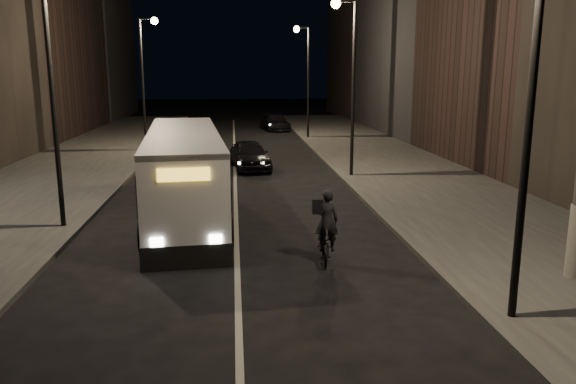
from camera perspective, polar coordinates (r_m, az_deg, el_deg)
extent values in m
plane|color=black|center=(15.13, -5.18, -7.50)|extent=(180.00, 180.00, 0.00)
cube|color=#343432|center=(29.92, 11.09, 2.36)|extent=(7.00, 70.00, 0.16)
cube|color=#343432|center=(29.91, -21.93, 1.69)|extent=(7.00, 70.00, 0.16)
cylinder|color=black|center=(11.72, 23.30, 6.66)|extent=(0.16, 0.16, 8.00)
cylinder|color=black|center=(26.86, 6.65, 10.16)|extent=(0.16, 0.16, 8.00)
cube|color=black|center=(26.92, 5.88, 18.71)|extent=(0.90, 0.08, 0.08)
sphere|color=#FFD18C|center=(26.83, 4.88, 18.54)|extent=(0.44, 0.44, 0.44)
cylinder|color=black|center=(42.63, 2.07, 10.98)|extent=(0.16, 0.16, 8.00)
cube|color=black|center=(42.67, 1.49, 16.36)|extent=(0.90, 0.08, 0.08)
sphere|color=#FFD18C|center=(42.61, 0.87, 16.23)|extent=(0.44, 0.44, 0.44)
cylinder|color=black|center=(19.10, -22.78, 8.49)|extent=(0.16, 0.16, 8.00)
cylinder|color=black|center=(36.68, -14.53, 10.40)|extent=(0.16, 0.16, 8.00)
cube|color=black|center=(36.73, -14.16, 16.67)|extent=(0.90, 0.08, 0.08)
sphere|color=#FFD18C|center=(36.66, -13.42, 16.56)|extent=(0.44, 0.44, 0.44)
cube|color=white|center=(20.10, -10.47, 1.73)|extent=(3.30, 11.42, 3.00)
cube|color=black|center=(20.03, -10.52, 2.92)|extent=(3.34, 11.06, 1.08)
cube|color=white|center=(19.89, -10.64, 5.86)|extent=(3.32, 11.43, 0.17)
cube|color=gold|center=(14.37, -10.55, 1.76)|extent=(1.32, 0.22, 0.33)
cylinder|color=black|center=(16.54, -14.36, -4.40)|extent=(0.41, 0.96, 0.94)
cylinder|color=black|center=(16.53, -6.21, -4.09)|extent=(0.41, 0.96, 0.94)
cylinder|color=black|center=(23.83, -13.23, 0.71)|extent=(0.41, 0.96, 0.94)
cylinder|color=black|center=(23.82, -7.59, 0.93)|extent=(0.41, 0.96, 0.94)
imported|color=black|center=(15.38, 3.79, -5.32)|extent=(0.81, 1.83, 0.93)
imported|color=black|center=(14.98, 3.95, -2.90)|extent=(0.66, 0.47, 1.69)
imported|color=black|center=(29.63, -3.90, 3.80)|extent=(2.35, 4.67, 1.52)
imported|color=#404043|center=(39.03, -10.82, 5.62)|extent=(1.90, 4.62, 1.49)
imported|color=black|center=(49.28, -1.32, 7.13)|extent=(2.59, 5.05, 1.40)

